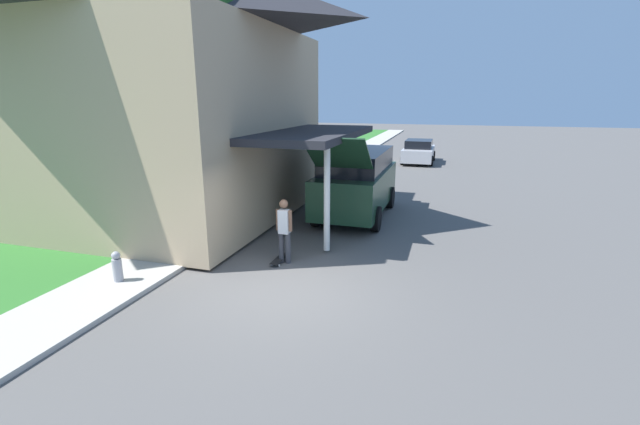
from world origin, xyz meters
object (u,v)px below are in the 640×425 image
(skateboarder, at_px, (284,229))
(fire_hydrant, at_px, (117,267))
(suv_parked, at_px, (357,181))
(car_down_street, at_px, (419,152))
(lawn_tree_near, at_px, (162,32))
(skateboard, at_px, (280,259))

(skateboarder, relative_size, fire_hydrant, 2.38)
(suv_parked, distance_m, car_down_street, 13.48)
(lawn_tree_near, bearing_deg, car_down_street, 71.76)
(lawn_tree_near, bearing_deg, skateboard, -18.30)
(skateboarder, xyz_separation_m, fire_hydrant, (-2.95, -2.27, -0.45))
(car_down_street, bearing_deg, fire_hydrant, -102.93)
(car_down_street, bearing_deg, lawn_tree_near, -108.24)
(car_down_street, xyz_separation_m, fire_hydrant, (-4.70, -20.44, -0.26))
(lawn_tree_near, xyz_separation_m, skateboard, (3.71, -1.23, -5.53))
(skateboard, bearing_deg, skateboarder, 5.62)
(skateboarder, distance_m, fire_hydrant, 3.75)
(suv_parked, xyz_separation_m, car_down_street, (1.01, 13.43, -0.53))
(lawn_tree_near, height_order, skateboard, lawn_tree_near)
(fire_hydrant, bearing_deg, skateboarder, 37.61)
(suv_parked, relative_size, car_down_street, 1.38)
(fire_hydrant, bearing_deg, skateboard, 38.74)
(skateboard, height_order, fire_hydrant, fire_hydrant)
(car_down_street, bearing_deg, suv_parked, -94.28)
(suv_parked, xyz_separation_m, skateboarder, (-0.74, -4.74, -0.34))
(lawn_tree_near, height_order, suv_parked, lawn_tree_near)
(lawn_tree_near, distance_m, suv_parked, 7.26)
(lawn_tree_near, distance_m, fire_hydrant, 6.31)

